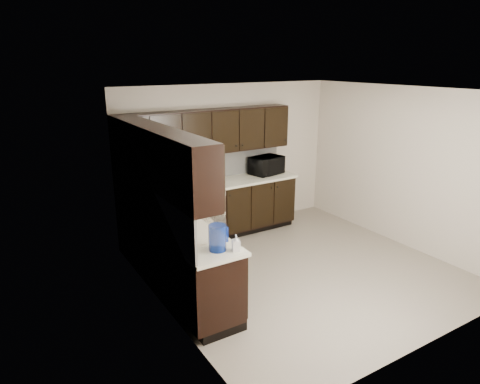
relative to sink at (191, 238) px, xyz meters
name	(u,v)px	position (x,y,z in m)	size (l,w,h in m)	color
floor	(300,270)	(1.68, 0.01, -0.88)	(4.00, 4.00, 0.00)	gray
ceiling	(308,90)	(1.68, 0.01, 1.62)	(4.00, 4.00, 0.00)	white
wall_back	(229,158)	(1.68, 2.01, 0.37)	(4.00, 0.02, 2.50)	beige
wall_left	(163,213)	(-0.32, 0.01, 0.37)	(0.02, 4.00, 2.50)	beige
wall_right	(402,167)	(3.68, 0.01, 0.37)	(0.02, 4.00, 2.50)	beige
wall_front	(438,236)	(1.68, -1.99, 0.37)	(4.00, 0.02, 2.50)	beige
lower_cabinets	(201,232)	(0.67, 1.12, -0.47)	(3.00, 2.80, 0.90)	black
countertop	(200,200)	(0.67, 1.12, 0.04)	(3.03, 2.83, 0.04)	beige
backsplash	(180,181)	(0.46, 1.33, 0.30)	(3.00, 2.80, 0.48)	beige
upper_cabinets	(189,142)	(0.58, 1.22, 0.89)	(3.00, 2.80, 0.70)	black
dishwasher	(209,214)	(0.98, 1.42, -0.33)	(0.58, 0.04, 0.78)	beige
sink	(191,238)	(0.00, 0.00, 0.00)	(0.54, 0.82, 0.42)	beige
microwave	(266,165)	(2.30, 1.76, 0.22)	(0.56, 0.38, 0.31)	black
soap_bottle_a	(236,243)	(0.20, -0.69, 0.15)	(0.08, 0.08, 0.18)	gray
soap_bottle_b	(170,218)	(-0.14, 0.26, 0.20)	(0.11, 0.11, 0.27)	gray
toaster_oven	(164,183)	(0.37, 1.74, 0.18)	(0.38, 0.28, 0.24)	silver
storage_bin	(164,206)	(0.00, 0.81, 0.15)	(0.49, 0.36, 0.19)	silver
blue_pitcher	(217,238)	(0.05, -0.57, 0.20)	(0.19, 0.19, 0.28)	navy
teal_tumbler	(160,193)	(0.15, 1.34, 0.17)	(0.10, 0.10, 0.23)	#0D9781
paper_towel_roll	(154,190)	(0.08, 1.36, 0.22)	(0.14, 0.14, 0.32)	white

